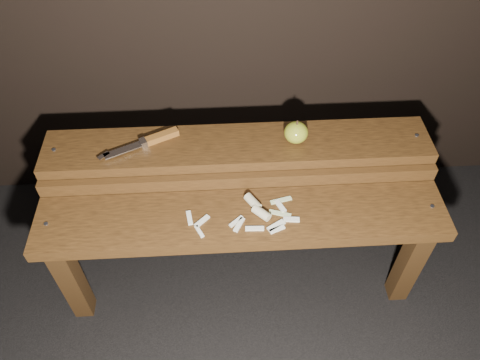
{
  "coord_description": "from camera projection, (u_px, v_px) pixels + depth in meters",
  "views": [
    {
      "loc": [
        -0.05,
        -0.88,
        1.49
      ],
      "look_at": [
        0.0,
        0.06,
        0.45
      ],
      "focal_mm": 35.0,
      "sensor_mm": 36.0,
      "label": 1
    }
  ],
  "objects": [
    {
      "name": "apple_scraps",
      "position": [
        255.0,
        212.0,
        1.35
      ],
      "size": [
        0.33,
        0.14,
        0.03
      ],
      "color": "beige",
      "rests_on": "bench_front_tier"
    },
    {
      "name": "knife",
      "position": [
        152.0,
        140.0,
        1.43
      ],
      "size": [
        0.24,
        0.13,
        0.02
      ],
      "color": "brown",
      "rests_on": "bench_rear_tier"
    },
    {
      "name": "apple",
      "position": [
        296.0,
        132.0,
        1.42
      ],
      "size": [
        0.07,
        0.07,
        0.08
      ],
      "color": "olive",
      "rests_on": "bench_rear_tier"
    },
    {
      "name": "ground",
      "position": [
        241.0,
        275.0,
        1.7
      ],
      "size": [
        60.0,
        60.0,
        0.0
      ],
      "primitive_type": "plane",
      "color": "black"
    },
    {
      "name": "bench_front_tier",
      "position": [
        242.0,
        232.0,
        1.39
      ],
      "size": [
        1.2,
        0.2,
        0.42
      ],
      "color": "black",
      "rests_on": "ground"
    },
    {
      "name": "bench_rear_tier",
      "position": [
        238.0,
        163.0,
        1.5
      ],
      "size": [
        1.2,
        0.21,
        0.5
      ],
      "color": "black",
      "rests_on": "ground"
    }
  ]
}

